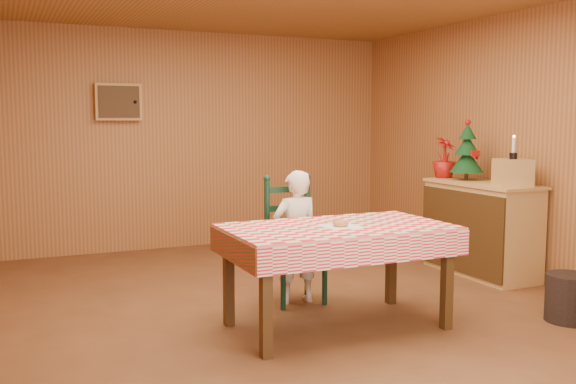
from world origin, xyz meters
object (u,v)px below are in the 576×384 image
at_px(ladder_chair, 293,243).
at_px(storage_bin, 570,298).
at_px(crate, 513,173).
at_px(seated_child, 296,237).
at_px(shelf_unit, 481,228).
at_px(christmas_tree, 467,153).
at_px(dining_table, 337,236).

relative_size(ladder_chair, storage_bin, 2.96).
height_order(crate, storage_bin, crate).
distance_m(seated_child, shelf_unit, 2.12).
height_order(seated_child, crate, crate).
relative_size(crate, christmas_tree, 0.48).
relative_size(ladder_chair, christmas_tree, 1.74).
distance_m(ladder_chair, storage_bin, 2.22).
bearing_deg(ladder_chair, storage_bin, -39.32).
height_order(seated_child, storage_bin, seated_child).
relative_size(seated_child, christmas_tree, 1.81).
bearing_deg(dining_table, shelf_unit, 22.71).
height_order(ladder_chair, crate, crate).
relative_size(shelf_unit, storage_bin, 3.39).
height_order(ladder_chair, shelf_unit, ladder_chair).
bearing_deg(shelf_unit, ladder_chair, -177.39).
xyz_separation_m(seated_child, crate, (2.12, -0.25, 0.49)).
bearing_deg(seated_child, dining_table, 90.00).
xyz_separation_m(christmas_tree, storage_bin, (-0.42, -1.74, -1.03)).
bearing_deg(seated_child, storage_bin, 141.85).
xyz_separation_m(shelf_unit, crate, (0.01, -0.40, 0.59)).
bearing_deg(shelf_unit, crate, -88.77).
relative_size(seated_child, shelf_unit, 0.91).
xyz_separation_m(seated_child, shelf_unit, (2.11, 0.15, -0.10)).
relative_size(dining_table, storage_bin, 4.53).
relative_size(dining_table, shelf_unit, 1.34).
bearing_deg(christmas_tree, shelf_unit, -91.98).
bearing_deg(ladder_chair, dining_table, -90.00).
bearing_deg(shelf_unit, seated_child, -175.85).
distance_m(dining_table, christmas_tree, 2.46).
distance_m(dining_table, ladder_chair, 0.81).
height_order(dining_table, ladder_chair, ladder_chair).
xyz_separation_m(seated_child, storage_bin, (1.70, -1.34, -0.38)).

